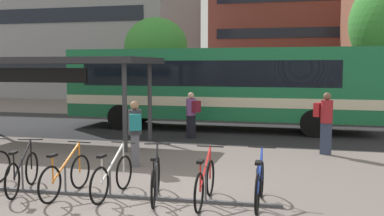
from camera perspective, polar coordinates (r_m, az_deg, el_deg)
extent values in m
plane|color=#6B605B|center=(8.05, -4.61, -12.62)|extent=(200.00, 200.00, 0.00)
cube|color=#232326|center=(17.19, 5.25, -2.85)|extent=(80.00, 7.20, 0.01)
cube|color=#196B3D|center=(17.11, 3.47, 3.33)|extent=(12.04, 2.75, 2.70)
cube|color=beige|center=(17.14, 3.46, 1.16)|extent=(12.06, 2.77, 0.36)
cube|color=black|center=(16.95, 22.04, 6.74)|extent=(1.04, 2.31, 0.40)
cube|color=black|center=(17.02, 23.71, 3.77)|extent=(0.12, 2.19, 1.40)
cube|color=black|center=(18.37, 3.29, 4.75)|extent=(9.84, 0.23, 0.97)
cube|color=black|center=(15.94, 1.57, 4.63)|extent=(9.84, 0.23, 0.97)
cylinder|color=black|center=(18.06, 15.82, -1.05)|extent=(1.00, 0.32, 1.00)
cylinder|color=black|center=(15.77, 16.03, -1.99)|extent=(1.00, 0.32, 1.00)
cylinder|color=black|center=(19.34, -6.79, -0.45)|extent=(1.00, 0.32, 1.00)
cylinder|color=black|center=(17.22, -9.55, -1.23)|extent=(1.00, 0.32, 1.00)
cube|color=#47474C|center=(8.53, -10.88, -11.44)|extent=(6.53, 0.32, 0.06)
cylinder|color=#47474C|center=(9.29, -21.76, -8.28)|extent=(0.04, 0.04, 0.70)
cylinder|color=#47474C|center=(8.83, -16.61, -8.83)|extent=(0.04, 0.04, 0.70)
cylinder|color=#47474C|center=(8.44, -10.93, -9.36)|extent=(0.04, 0.04, 0.70)
cylinder|color=#47474C|center=(8.15, -4.75, -9.83)|extent=(0.04, 0.04, 0.70)
cylinder|color=#47474C|center=(7.95, 1.84, -10.21)|extent=(0.04, 0.04, 0.70)
cylinder|color=#47474C|center=(7.86, 8.68, -10.46)|extent=(0.04, 0.04, 0.70)
torus|color=black|center=(9.76, -20.64, -7.57)|extent=(0.21, 0.69, 0.70)
torus|color=black|center=(8.84, -22.91, -9.01)|extent=(0.21, 0.69, 0.70)
cube|color=black|center=(9.25, -21.74, -6.34)|extent=(0.25, 0.90, 0.58)
cylinder|color=black|center=(8.87, -22.73, -7.21)|extent=(0.04, 0.04, 0.55)
cube|color=black|center=(8.82, -22.79, -5.53)|extent=(0.15, 0.24, 0.05)
cylinder|color=black|center=(9.68, -20.74, -5.78)|extent=(0.04, 0.04, 0.65)
cylinder|color=black|center=(9.63, -20.81, -3.95)|extent=(0.51, 0.15, 0.03)
torus|color=black|center=(9.16, -14.72, -8.25)|extent=(0.09, 0.71, 0.70)
torus|color=black|center=(8.34, -18.49, -9.72)|extent=(0.09, 0.71, 0.70)
cube|color=orange|center=(8.69, -16.50, -6.92)|extent=(0.10, 0.92, 0.58)
cylinder|color=orange|center=(8.36, -18.14, -7.82)|extent=(0.03, 0.03, 0.55)
cube|color=black|center=(8.30, -18.20, -6.04)|extent=(0.12, 0.23, 0.05)
cylinder|color=orange|center=(9.07, -14.84, -6.35)|extent=(0.03, 0.03, 0.65)
cylinder|color=black|center=(9.02, -14.89, -4.40)|extent=(0.52, 0.06, 0.03)
torus|color=black|center=(8.92, -9.07, -8.51)|extent=(0.09, 0.71, 0.70)
torus|color=black|center=(8.04, -12.29, -10.13)|extent=(0.09, 0.71, 0.70)
cube|color=silver|center=(8.42, -10.57, -7.19)|extent=(0.09, 0.92, 0.58)
cylinder|color=silver|center=(8.06, -11.98, -8.15)|extent=(0.03, 0.03, 0.55)
cube|color=black|center=(8.00, -12.01, -6.31)|extent=(0.11, 0.23, 0.05)
cylinder|color=silver|center=(8.83, -9.16, -6.57)|extent=(0.03, 0.03, 0.65)
cylinder|color=black|center=(8.77, -9.19, -4.56)|extent=(0.52, 0.06, 0.03)
torus|color=black|center=(8.68, -4.61, -8.86)|extent=(0.21, 0.69, 0.70)
torus|color=black|center=(7.70, -5.20, -10.74)|extent=(0.21, 0.69, 0.70)
cube|color=black|center=(8.13, -4.89, -7.57)|extent=(0.25, 0.90, 0.58)
cylinder|color=black|center=(7.73, -5.15, -8.65)|extent=(0.04, 0.04, 0.55)
cube|color=black|center=(7.66, -5.17, -6.74)|extent=(0.15, 0.24, 0.05)
cylinder|color=black|center=(8.59, -4.64, -6.86)|extent=(0.04, 0.04, 0.65)
cylinder|color=black|center=(8.52, -4.65, -4.80)|extent=(0.51, 0.15, 0.03)
torus|color=black|center=(8.40, 2.46, -9.34)|extent=(0.04, 0.70, 0.70)
torus|color=black|center=(7.44, 0.94, -11.31)|extent=(0.04, 0.70, 0.70)
cube|color=red|center=(7.85, 1.79, -8.02)|extent=(0.03, 0.92, 0.58)
cylinder|color=red|center=(7.46, 1.11, -9.15)|extent=(0.03, 0.03, 0.55)
cube|color=black|center=(7.40, 1.12, -7.17)|extent=(0.10, 0.22, 0.05)
cylinder|color=red|center=(8.30, 2.44, -7.28)|extent=(0.03, 0.03, 0.65)
cylinder|color=black|center=(8.24, 2.45, -5.15)|extent=(0.52, 0.03, 0.03)
torus|color=black|center=(8.40, 9.29, -9.39)|extent=(0.04, 0.70, 0.70)
torus|color=black|center=(7.43, 8.72, -11.40)|extent=(0.04, 0.70, 0.70)
cube|color=#1E3DB2|center=(7.85, 9.07, -8.09)|extent=(0.03, 0.92, 0.58)
cylinder|color=#1E3DB2|center=(7.45, 8.81, -9.23)|extent=(0.03, 0.03, 0.55)
cube|color=black|center=(7.39, 8.84, -7.25)|extent=(0.10, 0.22, 0.05)
cylinder|color=#1E3DB2|center=(8.31, 9.32, -7.33)|extent=(0.03, 0.03, 0.65)
cylinder|color=black|center=(8.25, 9.35, -5.21)|extent=(0.52, 0.03, 0.03)
cylinder|color=#38383D|center=(12.59, -8.99, -0.02)|extent=(0.14, 0.14, 2.60)
cylinder|color=#38383D|center=(14.48, -5.67, 0.74)|extent=(0.14, 0.14, 2.60)
cube|color=#28282D|center=(14.95, -18.48, 6.01)|extent=(7.13, 3.08, 0.20)
cube|color=black|center=(13.99, -21.09, 4.13)|extent=(4.00, 0.21, 0.44)
cube|color=black|center=(14.99, -0.14, -2.52)|extent=(0.33, 0.31, 0.81)
cylinder|color=#7F4C93|center=(14.91, -0.14, 0.14)|extent=(0.47, 0.47, 0.59)
sphere|color=tan|center=(14.87, -0.14, 1.69)|extent=(0.22, 0.22, 0.22)
cube|color=maroon|center=(14.72, 0.58, 0.18)|extent=(0.30, 0.33, 0.40)
cube|color=#2D3851|center=(12.81, 17.48, -3.93)|extent=(0.33, 0.31, 0.91)
cylinder|color=maroon|center=(12.71, 17.58, -0.45)|extent=(0.47, 0.47, 0.65)
sphere|color=brown|center=(12.67, 17.64, 1.50)|extent=(0.22, 0.22, 0.22)
cube|color=#B21E23|center=(12.83, 16.56, -0.23)|extent=(0.30, 0.33, 0.40)
cube|color=#565660|center=(10.88, -7.62, -5.64)|extent=(0.29, 0.32, 0.82)
cylinder|color=#333338|center=(10.76, -7.67, -1.89)|extent=(0.45, 0.45, 0.62)
sphere|color=#936B4C|center=(10.72, -7.70, 0.34)|extent=(0.22, 0.22, 0.22)
cube|color=#197075|center=(10.50, -7.58, -1.90)|extent=(0.33, 0.28, 0.40)
cylinder|color=brown|center=(26.62, -4.79, 2.60)|extent=(0.32, 0.32, 2.30)
ellipsoid|color=#388433|center=(26.62, -4.83, 8.27)|extent=(3.87, 3.87, 3.49)
cube|color=gray|center=(42.03, -15.56, 12.88)|extent=(21.17, 13.77, 16.04)
cube|color=black|center=(35.75, -20.69, 5.03)|extent=(18.63, 0.06, 1.10)
cube|color=black|center=(35.96, -20.92, 11.42)|extent=(18.63, 0.06, 1.10)
cube|color=brown|center=(53.19, 12.38, 8.94)|extent=(16.88, 10.98, 11.55)
cube|color=black|center=(47.57, 12.18, 5.18)|extent=(14.85, 0.06, 1.10)
cube|color=black|center=(47.71, 12.27, 9.81)|extent=(14.85, 0.06, 1.10)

